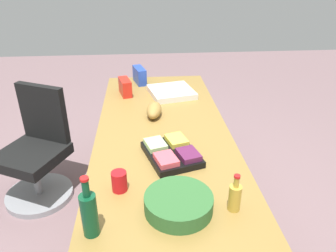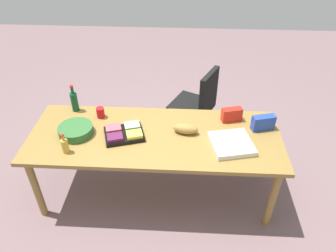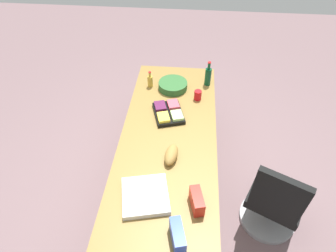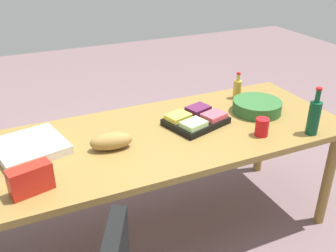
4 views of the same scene
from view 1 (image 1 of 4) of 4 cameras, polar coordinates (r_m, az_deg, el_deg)
ground_plane at (r=2.69m, az=-0.68°, el=-16.05°), size 10.00×10.00×0.00m
conference_table at (r=2.27m, az=-0.78°, el=-3.09°), size 2.41×0.92×0.78m
office_chair at (r=2.94m, az=-21.95°, el=-5.25°), size 0.64×0.64×0.95m
salad_bowl at (r=1.59m, az=1.87°, el=-13.36°), size 0.38×0.38×0.08m
pizza_box at (r=2.87m, az=0.60°, el=5.98°), size 0.43×0.43×0.05m
bread_loaf at (r=2.47m, az=-2.45°, el=2.81°), size 0.25×0.14×0.10m
fruit_platter at (r=1.97m, az=0.62°, el=-4.68°), size 0.43×0.37×0.07m
chip_bag_blue at (r=3.15m, az=-5.00°, el=8.82°), size 0.23×0.13×0.15m
red_solo_cup at (r=1.72m, az=-8.52°, el=-9.55°), size 0.09×0.09×0.11m
dressing_bottle at (r=1.60m, az=11.61°, el=-12.01°), size 0.06×0.06×0.20m
wine_bottle at (r=1.47m, az=-13.62°, el=-14.59°), size 0.09×0.09×0.30m
chip_bag_red at (r=2.89m, az=-7.51°, el=6.78°), size 0.21×0.13×0.14m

